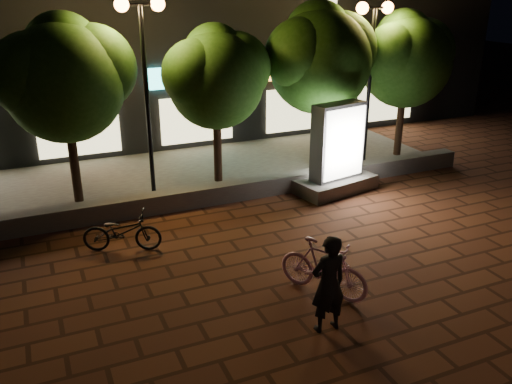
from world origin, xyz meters
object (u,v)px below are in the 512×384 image
ad_kiosk (337,156)px  tree_right (321,55)px  rider (328,284)px  tree_left (65,75)px  scooter_pink (323,268)px  street_lamp_left (143,48)px  tree_far_right (407,56)px  tree_mid (217,74)px  street_lamp_right (372,42)px  scooter_parked (122,232)px

ad_kiosk → tree_right: bearing=76.0°
rider → ad_kiosk: bearing=-124.1°
tree_left → scooter_pink: tree_left is taller
tree_left → rider: (3.20, -7.62, -2.56)m
street_lamp_left → ad_kiosk: street_lamp_left is taller
tree_far_right → scooter_pink: 9.87m
tree_left → tree_far_right: (10.50, -0.00, -0.08)m
rider → tree_right: bearing=-119.7°
rider → scooter_pink: bearing=-118.3°
tree_right → street_lamp_left: size_ratio=0.98×
tree_mid → street_lamp_left: street_lamp_left is taller
tree_left → tree_mid: tree_left is taller
tree_left → scooter_pink: (3.71, -6.60, -2.89)m
tree_far_right → tree_mid: bearing=-180.0°
tree_right → ad_kiosk: tree_right is taller
street_lamp_left → ad_kiosk: (4.86, -1.73, -3.00)m
street_lamp_left → tree_mid: bearing=7.3°
tree_mid → tree_far_right: 6.50m
tree_far_right → street_lamp_left: (-8.55, -0.26, 0.66)m
tree_right → tree_far_right: tree_right is taller
tree_far_right → street_lamp_right: bearing=-170.4°
tree_far_right → tree_right: bearing=180.0°
tree_mid → scooter_parked: tree_mid is taller
tree_far_right → scooter_parked: 10.89m
street_lamp_right → tree_left: bearing=178.3°
street_lamp_right → scooter_parked: 9.58m
street_lamp_left → tree_far_right: bearing=1.8°
ad_kiosk → scooter_parked: ad_kiosk is taller
tree_left → tree_far_right: tree_left is taller
tree_left → tree_right: 7.30m
ad_kiosk → scooter_parked: bearing=-168.4°
tree_left → scooter_pink: 8.11m
tree_left → rider: 8.65m
scooter_pink → rider: bearing=-149.4°
tree_right → ad_kiosk: 3.26m
street_lamp_right → scooter_parked: size_ratio=2.88×
tree_right → street_lamp_right: 1.70m
rider → street_lamp_right: bearing=-129.4°
ad_kiosk → scooter_pink: size_ratio=1.39×
street_lamp_left → rider: size_ratio=2.92×
tree_right → street_lamp_right: bearing=-9.1°
rider → tree_mid: bearing=-97.4°
tree_mid → ad_kiosk: (2.81, -1.99, -2.19)m
rider → street_lamp_left: bearing=-81.8°
tree_mid → scooter_parked: bearing=-136.5°
tree_right → scooter_parked: (-6.77, -3.28, -3.11)m
rider → tree_left: bearing=-68.7°
tree_left → scooter_parked: tree_left is taller
tree_far_right → scooter_pink: tree_far_right is taller
tree_mid → tree_far_right: bearing=0.0°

